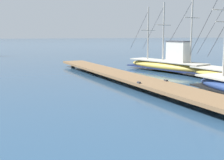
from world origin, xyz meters
The scene contains 2 objects.
floating_dock centered at (5.94, 17.70, 0.36)m, with size 3.09×19.08×0.53m.
fishing_boat_1 centered at (11.06, 20.38, 0.62)m, with size 3.66×7.99×5.38m.
Camera 1 is at (-0.88, 1.34, 2.82)m, focal length 46.70 mm.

